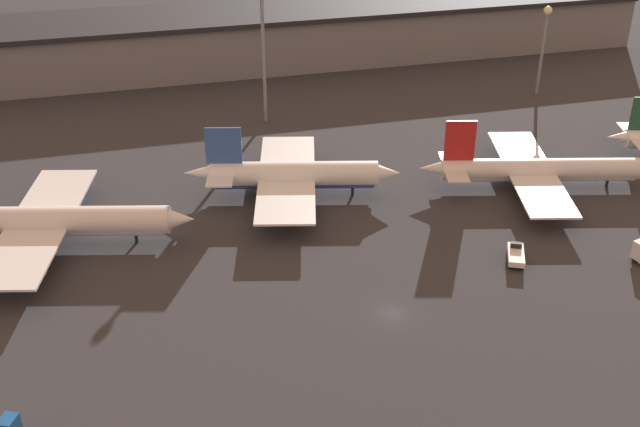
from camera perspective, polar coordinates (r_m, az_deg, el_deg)
ground at (r=109.18m, az=5.14°, el=-7.10°), size 600.00×600.00×0.00m
terminal_building at (r=199.18m, az=-4.91°, el=12.38°), size 194.59×23.37×13.30m
airplane_1 at (r=128.71m, az=-18.79°, el=-0.56°), size 44.31×37.14×12.63m
airplane_2 at (r=135.69m, az=-1.97°, el=2.73°), size 36.56×33.86×12.67m
airplane_3 at (r=143.61m, az=15.20°, el=3.00°), size 41.41×33.95×12.60m
service_vehicle_4 at (r=122.34m, az=13.76°, el=-2.87°), size 4.45×6.15×2.41m
lamp_post_1 at (r=161.31m, az=-4.08°, el=12.33°), size 1.80×1.80×27.99m
lamp_post_2 at (r=183.42m, az=15.65°, el=11.96°), size 1.80×1.80×19.77m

